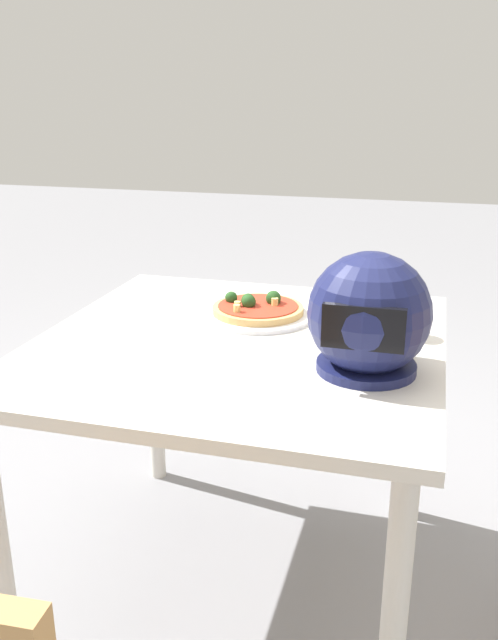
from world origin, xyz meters
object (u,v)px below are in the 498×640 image
Objects in this scene: motorcycle_helmet at (369,316)px; drinking_glass at (393,315)px; pizza at (257,307)px; dining_table at (240,370)px.

motorcycle_helmet reaches higher than drinking_glass.
motorcycle_helmet is 2.55× the size of drinking_glass.
motorcycle_helmet is at bearing 137.42° from pizza.
dining_table is 9.65× the size of drinking_glass.
drinking_glass is (-0.36, -0.13, 0.13)m from dining_table.
pizza is 2.36× the size of drinking_glass.
pizza reaches higher than dining_table.
dining_table is 4.09× the size of pizza.
pizza is at bearing -7.31° from drinking_glass.
dining_table is 0.21m from pizza.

